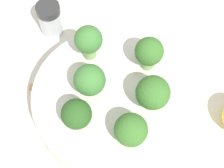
# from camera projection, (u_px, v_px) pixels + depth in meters

# --- Properties ---
(ground_plane) EXTENTS (3.00, 3.00, 0.00)m
(ground_plane) POSITION_uv_depth(u_px,v_px,m) (112.00, 110.00, 0.55)
(ground_plane) COLOR beige
(bowl) EXTENTS (0.22, 0.22, 0.05)m
(bowl) POSITION_uv_depth(u_px,v_px,m) (112.00, 102.00, 0.52)
(bowl) COLOR silver
(bowl) RESTS_ON ground_plane
(broccoli_floret_0) EXTENTS (0.04, 0.04, 0.05)m
(broccoli_floret_0) POSITION_uv_depth(u_px,v_px,m) (131.00, 130.00, 0.45)
(broccoli_floret_0) COLOR #7A9E5B
(broccoli_floret_0) RESTS_ON bowl
(broccoli_floret_1) EXTENTS (0.04, 0.04, 0.05)m
(broccoli_floret_1) POSITION_uv_depth(u_px,v_px,m) (149.00, 53.00, 0.50)
(broccoli_floret_1) COLOR #7A9E5B
(broccoli_floret_1) RESTS_ON bowl
(broccoli_floret_2) EXTENTS (0.04, 0.04, 0.06)m
(broccoli_floret_2) POSITION_uv_depth(u_px,v_px,m) (153.00, 93.00, 0.47)
(broccoli_floret_2) COLOR #8EB770
(broccoli_floret_2) RESTS_ON bowl
(broccoli_floret_3) EXTENTS (0.04, 0.04, 0.06)m
(broccoli_floret_3) POSITION_uv_depth(u_px,v_px,m) (89.00, 41.00, 0.50)
(broccoli_floret_3) COLOR #7A9E5B
(broccoli_floret_3) RESTS_ON bowl
(broccoli_floret_4) EXTENTS (0.04, 0.04, 0.05)m
(broccoli_floret_4) POSITION_uv_depth(u_px,v_px,m) (90.00, 80.00, 0.48)
(broccoli_floret_4) COLOR #84AD66
(broccoli_floret_4) RESTS_ON bowl
(broccoli_floret_5) EXTENTS (0.04, 0.04, 0.05)m
(broccoli_floret_5) POSITION_uv_depth(u_px,v_px,m) (76.00, 115.00, 0.46)
(broccoli_floret_5) COLOR #7A9E5B
(broccoli_floret_5) RESTS_ON bowl
(pepper_shaker) EXTENTS (0.04, 0.04, 0.06)m
(pepper_shaker) POSITION_uv_depth(u_px,v_px,m) (50.00, 19.00, 0.59)
(pepper_shaker) COLOR #B2B7BC
(pepper_shaker) RESTS_ON ground_plane
(almond_crumb_0) EXTENTS (0.01, 0.01, 0.01)m
(almond_crumb_0) POSITION_uv_depth(u_px,v_px,m) (32.00, 86.00, 0.56)
(almond_crumb_0) COLOR tan
(almond_crumb_0) RESTS_ON ground_plane
(almond_crumb_2) EXTENTS (0.01, 0.01, 0.01)m
(almond_crumb_2) POSITION_uv_depth(u_px,v_px,m) (185.00, 74.00, 0.57)
(almond_crumb_2) COLOR tan
(almond_crumb_2) RESTS_ON ground_plane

